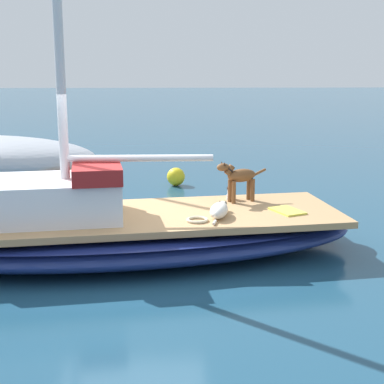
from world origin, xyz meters
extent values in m
plane|color=navy|center=(0.00, 0.00, 0.00)|extent=(120.00, 120.00, 0.00)
ellipsoid|color=navy|center=(0.00, 0.00, 0.28)|extent=(3.51, 7.48, 0.56)
ellipsoid|color=navy|center=(0.00, 0.00, 0.46)|extent=(3.53, 7.52, 0.08)
cube|color=tan|center=(0.00, 0.00, 0.61)|extent=(2.98, 6.85, 0.10)
cylinder|color=silver|center=(-0.13, -0.21, 1.56)|extent=(0.10, 2.20, 0.10)
cube|color=silver|center=(-0.17, 1.19, 0.96)|extent=(1.70, 2.38, 0.60)
cube|color=maroon|center=(-0.17, 0.42, 1.38)|extent=(1.42, 0.88, 0.24)
ellipsoid|color=silver|center=(-0.21, -1.40, 0.77)|extent=(0.64, 0.40, 0.22)
ellipsoid|color=silver|center=(0.15, -1.49, 0.76)|extent=(0.23, 0.17, 0.13)
cone|color=#504E4A|center=(0.16, -1.44, 0.82)|extent=(0.05, 0.05, 0.05)
cone|color=#504E4A|center=(0.14, -1.53, 0.82)|extent=(0.05, 0.05, 0.05)
cylinder|color=silver|center=(0.01, -1.39, 0.69)|extent=(0.19, 0.10, 0.06)
cylinder|color=silver|center=(-0.02, -1.51, 0.69)|extent=(0.19, 0.10, 0.06)
cylinder|color=silver|center=(-0.59, -1.31, 0.69)|extent=(0.18, 0.08, 0.04)
ellipsoid|color=brown|center=(0.81, -1.85, 1.11)|extent=(0.41, 0.56, 0.22)
cylinder|color=brown|center=(0.67, -1.71, 0.85)|extent=(0.07, 0.07, 0.38)
cylinder|color=brown|center=(0.79, -1.66, 0.85)|extent=(0.07, 0.07, 0.38)
cylinder|color=brown|center=(0.82, -2.05, 0.85)|extent=(0.07, 0.07, 0.38)
cylinder|color=brown|center=(0.94, -1.99, 0.85)|extent=(0.07, 0.07, 0.38)
cylinder|color=brown|center=(0.71, -1.64, 1.22)|extent=(0.18, 0.22, 0.19)
ellipsoid|color=brown|center=(0.66, -1.53, 1.27)|extent=(0.21, 0.25, 0.13)
cone|color=black|center=(0.62, -1.55, 1.33)|extent=(0.05, 0.05, 0.06)
cone|color=black|center=(0.71, -1.51, 1.33)|extent=(0.05, 0.05, 0.06)
torus|color=black|center=(0.71, -1.64, 1.22)|extent=(0.17, 0.16, 0.10)
cylinder|color=brown|center=(0.95, -2.18, 1.14)|extent=(0.13, 0.22, 0.12)
cylinder|color=#B7B7BC|center=(0.97, -1.70, 0.70)|extent=(0.16, 0.16, 0.08)
cylinder|color=#B7B7BC|center=(0.97, -1.70, 0.79)|extent=(0.13, 0.13, 0.10)
cylinder|color=black|center=(0.97, -1.70, 0.86)|extent=(0.15, 0.15, 0.03)
torus|color=beige|center=(-0.42, -1.06, 0.68)|extent=(0.32, 0.32, 0.04)
cube|color=#D8D14C|center=(0.09, -2.50, 0.68)|extent=(0.66, 0.56, 0.03)
cube|color=maroon|center=(5.73, 3.06, 0.67)|extent=(1.50, 1.85, 0.36)
sphere|color=yellow|center=(5.25, -0.78, 0.22)|extent=(0.44, 0.44, 0.44)
camera|label=1|loc=(-8.68, -0.71, 2.96)|focal=54.53mm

